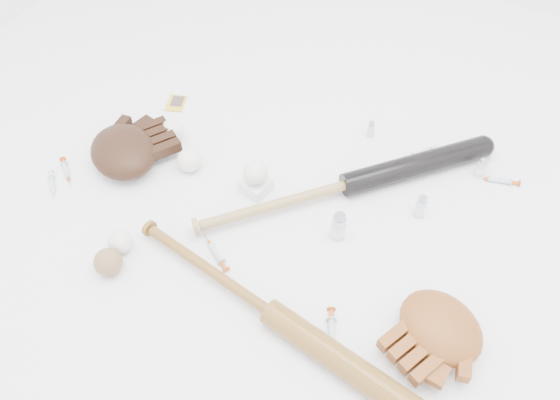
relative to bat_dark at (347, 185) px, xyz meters
The scene contains 21 objects.
bat_dark is the anchor object (origin of this frame).
bat_wood 0.48m from the bat_dark, 89.34° to the right, with size 0.94×0.07×0.07m, color brown, non-canonical shape.
glove_dark 0.71m from the bat_dark, 161.82° to the right, with size 0.29×0.29×0.10m, color black, non-canonical shape.
glove_tan 0.51m from the bat_dark, 39.25° to the right, with size 0.26×0.26×0.09m, color brown, non-canonical shape.
trading_card 0.71m from the bat_dark, behind, with size 0.06×0.09×0.00m, color gold.
pedestal 0.28m from the bat_dark, 153.37° to the right, with size 0.08×0.08×0.04m, color white.
baseball_on_pedestal 0.28m from the bat_dark, 153.37° to the right, with size 0.07×0.07×0.07m, color white.
baseball_left 0.50m from the bat_dark, 163.07° to the right, with size 0.08×0.08×0.08m, color white.
baseball_upper 0.61m from the bat_dark, behind, with size 0.08×0.08×0.08m, color white.
baseball_mid 0.68m from the bat_dark, 133.74° to the right, with size 0.07×0.07×0.07m, color white.
baseball_aged 0.73m from the bat_dark, 128.93° to the right, with size 0.08×0.08×0.08m, color olive.
syringe_0 0.89m from the bat_dark, 156.78° to the right, with size 0.14×0.02×0.02m, color #ADBCC6, non-canonical shape.
syringe_1 0.45m from the bat_dark, 120.54° to the right, with size 0.15×0.03×0.02m, color #ADBCC6, non-canonical shape.
syringe_2 0.31m from the bat_dark, 60.93° to the left, with size 0.14×0.02×0.02m, color #ADBCC6, non-canonical shape.
syringe_3 0.48m from the bat_dark, 70.39° to the right, with size 0.16×0.03×0.02m, color #ADBCC6, non-canonical shape.
syringe_4 0.48m from the bat_dark, 33.51° to the left, with size 0.15×0.03×0.02m, color #ADBCC6, non-canonical shape.
syringe_5 0.91m from the bat_dark, 153.17° to the right, with size 0.13×0.02×0.02m, color #ADBCC6, non-canonical shape.
vial_0 0.43m from the bat_dark, 38.19° to the left, with size 0.03×0.03×0.07m, color silver.
vial_1 0.27m from the bat_dark, 96.88° to the left, with size 0.02×0.02×0.06m, color silver.
vial_2 0.23m from the bat_dark, ahead, with size 0.03×0.03×0.08m, color silver.
vial_3 0.17m from the bat_dark, 74.55° to the right, with size 0.04×0.04×0.10m, color silver.
Camera 1 is at (0.45, -0.86, 1.29)m, focal length 35.00 mm.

